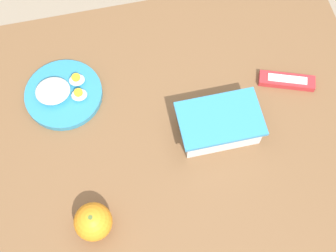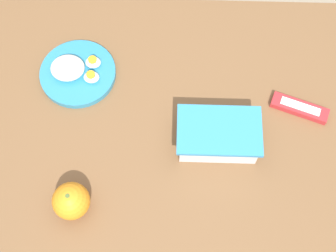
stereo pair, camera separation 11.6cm
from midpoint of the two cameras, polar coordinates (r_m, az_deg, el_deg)
ground_plane at (r=1.87m, az=-2.20°, el=-9.16°), size 10.00×10.00×0.00m
table at (r=1.28m, az=-3.17°, el=-1.90°), size 1.11×0.80×0.72m
food_container at (r=1.16m, az=3.43°, el=-0.22°), size 0.20×0.13×0.08m
orange_fruit at (r=1.09m, az=-12.18°, el=-11.71°), size 0.09×0.09×0.09m
rice_plate at (r=1.26m, az=-15.38°, el=3.61°), size 0.20×0.20×0.05m
candy_bar at (r=1.26m, az=11.78°, el=5.14°), size 0.15×0.09×0.02m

